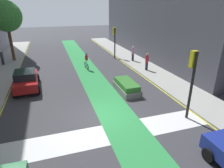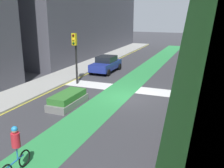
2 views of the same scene
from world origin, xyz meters
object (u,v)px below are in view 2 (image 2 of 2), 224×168
Objects in this scene: traffic_signal_near_right at (75,49)px; cyclist_in_lane at (15,149)px; traffic_signal_near_left at (221,63)px; median_planter at (68,100)px; car_blue_right_near at (106,64)px; car_green_left_near at (205,74)px; car_red_left_far at (190,136)px.

traffic_signal_near_right reaches higher than cyclist_in_lane.
traffic_signal_near_left reaches higher than median_planter.
car_blue_right_near is 16.97m from cyclist_in_lane.
car_blue_right_near reaches higher than median_planter.
traffic_signal_near_right is at bearing 23.05° from car_green_left_near.
car_green_left_near reaches higher than median_planter.
car_red_left_far is at bearing -147.16° from cyclist_in_lane.
car_green_left_near is at bearing -79.25° from traffic_signal_near_left.
median_planter is (-2.06, 4.77, -2.53)m from traffic_signal_near_right.
traffic_signal_near_right reaches higher than car_green_left_near.
traffic_signal_near_left is 5.45m from car_green_left_near.
median_planter is (8.82, 3.97, -2.28)m from traffic_signal_near_left.
cyclist_in_lane is at bearing 69.57° from car_green_left_near.
car_red_left_far is at bearing 89.52° from car_green_left_near.
car_green_left_near is at bearing -110.43° from cyclist_in_lane.
cyclist_in_lane is 0.60× the size of median_planter.
car_blue_right_near is (-0.56, -4.99, -2.13)m from traffic_signal_near_right.
car_blue_right_near is at bearing -4.68° from car_green_left_near.
median_planter is at bearing 98.76° from car_blue_right_near.
median_planter is at bearing -74.03° from cyclist_in_lane.
car_blue_right_near is (10.32, -5.80, -1.88)m from traffic_signal_near_left.
traffic_signal_near_left is 12.92m from cyclist_in_lane.
cyclist_in_lane is at bearing 105.97° from median_planter.
car_red_left_far is (-9.27, 12.87, 0.00)m from car_blue_right_near.
car_blue_right_near is at bearing -81.24° from median_planter.
cyclist_in_lane is (-4.02, 11.62, -1.96)m from traffic_signal_near_right.
car_green_left_near is at bearing -90.48° from car_red_left_far.
cyclist_in_lane is at bearing 32.84° from car_red_left_far.
traffic_signal_near_left is 2.05× the size of cyclist_in_lane.
traffic_signal_near_right reaches higher than traffic_signal_near_left.
car_red_left_far is at bearing 125.76° from car_blue_right_near.
cyclist_in_lane reaches higher than car_red_left_far.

